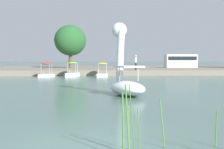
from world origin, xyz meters
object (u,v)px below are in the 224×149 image
tree_broadleaf_right (70,40)px  pedal_boat_yellow (103,72)px  person_on_path (136,62)px  swan_boat (125,76)px  pedal_boat_red (47,73)px  pedal_boat_lime (73,73)px  parked_van (181,60)px

tree_broadleaf_right → pedal_boat_yellow: bearing=-72.3°
tree_broadleaf_right → person_on_path: bearing=-51.9°
swan_boat → pedal_boat_red: bearing=109.4°
pedal_boat_red → pedal_boat_lime: bearing=6.3°
pedal_boat_lime → tree_broadleaf_right: (-0.91, 12.85, 4.03)m
tree_broadleaf_right → parked_van: tree_broadleaf_right is taller
parked_van → pedal_boat_red: bearing=-141.9°
pedal_boat_lime → pedal_boat_red: pedal_boat_lime is taller
tree_broadleaf_right → person_on_path: size_ratio=3.62×
parked_van → pedal_boat_lime: bearing=-138.0°
swan_boat → person_on_path: size_ratio=2.20×
pedal_boat_yellow → tree_broadleaf_right: (-4.04, 12.63, 4.03)m
swan_boat → tree_broadleaf_right: 31.34m
pedal_boat_yellow → pedal_boat_lime: 3.13m
pedal_boat_lime → parked_van: (15.23, 13.71, 1.20)m
swan_boat → pedal_boat_lime: 18.32m
swan_boat → parked_van: size_ratio=0.81×
pedal_boat_lime → pedal_boat_red: size_ratio=1.06×
swan_boat → pedal_boat_lime: (-3.56, 17.96, -0.52)m
swan_boat → tree_broadleaf_right: (-4.47, 30.82, 3.52)m
parked_van → swan_boat: bearing=-110.2°
swan_boat → pedal_boat_yellow: swan_boat is taller
swan_boat → pedal_boat_lime: size_ratio=1.67×
pedal_boat_yellow → person_on_path: (3.87, 2.54, 1.09)m
pedal_boat_lime → parked_van: bearing=42.0°
pedal_boat_lime → parked_van: 20.52m
pedal_boat_yellow → person_on_path: 4.76m
pedal_boat_red → person_on_path: size_ratio=1.24×
pedal_boat_yellow → parked_van: 18.16m
pedal_boat_yellow → tree_broadleaf_right: tree_broadleaf_right is taller
pedal_boat_yellow → parked_van: parked_van is taller
pedal_boat_yellow → pedal_boat_lime: (-3.12, -0.22, -0.01)m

